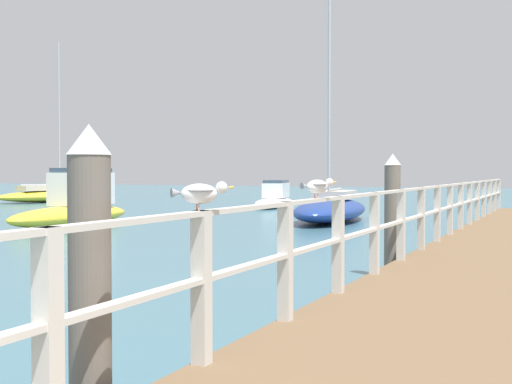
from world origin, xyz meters
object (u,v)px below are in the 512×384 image
Objects in this scene: boat_1 at (275,198)px; dock_piling_far at (392,216)px; seagull_background at (318,186)px; dock_piling_near at (90,291)px; boat_2 at (75,207)px; boat_4 at (331,209)px; seagull_foreground at (200,193)px; boat_3 at (53,195)px.

dock_piling_far is at bearing -75.13° from boat_1.
dock_piling_near is at bearing -66.42° from seagull_background.
boat_4 is at bearing 36.16° from boat_2.
seagull_foreground reaches higher than boat_1.
boat_4 is at bearing -3.77° from boat_3.
seagull_foreground is at bearing -28.84° from boat_3.
boat_3 is (-26.46, 28.52, -1.30)m from seagull_foreground.
boat_1 is (-11.48, 21.50, -0.64)m from dock_piling_far.
seagull_background is 18.50m from boat_4.
boat_4 is (-5.34, 12.56, -0.63)m from dock_piling_far.
seagull_foreground is 0.06× the size of boat_2.
boat_2 is 0.60× the size of boat_3.
dock_piling_far is at bearing 105.74° from boat_4.
seagull_background is at bearing 83.45° from dock_piling_near.
boat_2 is at bearing -28.30° from boat_3.
boat_3 reaches higher than dock_piling_near.
seagull_background is (-0.00, 2.56, 0.00)m from seagull_foreground.
dock_piling_near is at bearing -90.00° from dock_piling_far.
boat_3 is at bearing 165.68° from seagull_background.
seagull_background is 0.07× the size of boat_2.
dock_piling_far is 0.37× the size of boat_2.
boat_4 is (-5.72, 17.55, -1.25)m from seagull_background.
dock_piling_far is 33.47m from boat_3.
seagull_background is 37.09m from boat_3.
seagull_background is at bearing 100.78° from boat_4.
seagull_background is (0.38, -4.99, 0.63)m from dock_piling_far.
boat_3 is at bearing 141.19° from dock_piling_far.
boat_1 is at bearing 154.82° from seagull_foreground.
boat_1 is 0.74× the size of boat_4.
dock_piling_far reaches higher than seagull_foreground.
seagull_foreground is at bearing -49.04° from boat_2.
dock_piling_near is 1.08m from seagull_foreground.
boat_4 reaches higher than boat_2.
dock_piling_near is 0.26× the size of boat_4.
boat_4 reaches higher than seagull_foreground.
dock_piling_near is 19.85m from boat_2.
seagull_background is at bearing -85.59° from dock_piling_far.
boat_3 is at bearing 131.66° from dock_piling_near.
dock_piling_far is at bearing 90.00° from dock_piling_near.
dock_piling_far is 14.49m from boat_2.
dock_piling_near is 1.00× the size of dock_piling_far.
dock_piling_near is 21.58m from boat_4.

